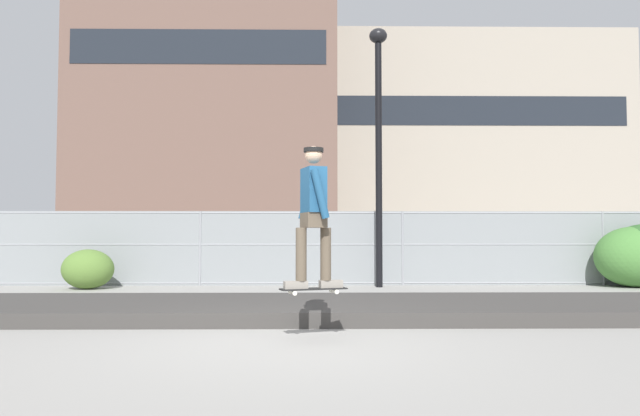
% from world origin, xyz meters
% --- Properties ---
extents(ground_plane, '(120.00, 120.00, 0.00)m').
position_xyz_m(ground_plane, '(0.00, 0.00, 0.00)').
color(ground_plane, gray).
extents(gravel_berm, '(12.96, 2.79, 0.21)m').
position_xyz_m(gravel_berm, '(0.00, 2.34, 0.11)').
color(gravel_berm, '#3D3A38').
rests_on(gravel_berm, ground_plane).
extents(skateboard, '(0.82, 0.43, 0.07)m').
position_xyz_m(skateboard, '(0.28, 0.13, 0.60)').
color(skateboard, black).
extents(skater, '(0.72, 0.62, 1.70)m').
position_xyz_m(skater, '(0.28, 0.13, 1.57)').
color(skater, gray).
rests_on(skater, skateboard).
extents(chain_fence, '(25.32, 0.06, 1.85)m').
position_xyz_m(chain_fence, '(-0.00, 7.78, 0.93)').
color(chain_fence, gray).
rests_on(chain_fence, ground_plane).
extents(street_lamp, '(0.44, 0.44, 6.32)m').
position_xyz_m(street_lamp, '(1.88, 7.27, 3.97)').
color(street_lamp, black).
rests_on(street_lamp, ground_plane).
extents(parked_car_near, '(4.52, 2.19, 1.66)m').
position_xyz_m(parked_car_near, '(-2.12, 11.36, 0.84)').
color(parked_car_near, '#474C54').
rests_on(parked_car_near, ground_plane).
extents(parked_car_mid, '(4.52, 2.18, 1.66)m').
position_xyz_m(parked_car_mid, '(4.64, 11.27, 0.84)').
color(parked_car_mid, '#B7BABF').
rests_on(parked_car_mid, ground_plane).
extents(library_building, '(19.80, 13.74, 23.71)m').
position_xyz_m(library_building, '(-7.84, 41.26, 11.85)').
color(library_building, brown).
rests_on(library_building, ground_plane).
extents(office_block, '(30.32, 15.31, 19.03)m').
position_xyz_m(office_block, '(12.99, 49.68, 9.51)').
color(office_block, '#9E9384').
rests_on(office_block, ground_plane).
extents(shrub_left, '(1.19, 0.97, 0.92)m').
position_xyz_m(shrub_left, '(-4.95, 6.85, 0.46)').
color(shrub_left, '#567A33').
rests_on(shrub_left, ground_plane).
extents(shrub_center, '(1.89, 1.55, 1.46)m').
position_xyz_m(shrub_center, '(8.03, 7.15, 0.73)').
color(shrub_center, '#477F38').
rests_on(shrub_center, ground_plane).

